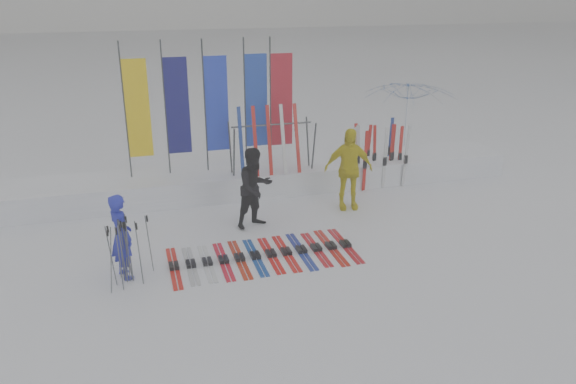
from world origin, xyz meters
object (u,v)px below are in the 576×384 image
object	(u,v)px
ski_row	(263,255)
ski_rack	(272,141)
person_blue	(121,236)
person_yellow	(348,169)
tent_canopy	(408,122)
person_black	(255,188)

from	to	relation	value
ski_row	ski_rack	world-z (taller)	ski_rack
person_blue	person_yellow	world-z (taller)	person_yellow
tent_canopy	ski_rack	bearing A→B (deg)	-161.43
person_blue	person_black	world-z (taller)	person_black
ski_row	person_black	bearing A→B (deg)	82.41
ski_rack	tent_canopy	bearing A→B (deg)	18.57
ski_rack	ski_row	bearing A→B (deg)	-107.61
ski_row	ski_rack	distance (m)	3.76
person_black	person_blue	bearing A→B (deg)	-173.44
person_blue	tent_canopy	bearing A→B (deg)	-82.62
person_black	person_yellow	bearing A→B (deg)	-11.97
person_yellow	tent_canopy	size ratio (longest dim) A/B	0.71
person_blue	ski_row	bearing A→B (deg)	-112.48
person_blue	ski_rack	bearing A→B (deg)	-70.76
person_yellow	ski_row	bearing A→B (deg)	-133.63
person_yellow	ski_row	distance (m)	3.31
ski_rack	person_yellow	bearing A→B (deg)	-44.24
tent_canopy	ski_row	world-z (taller)	tent_canopy
person_black	ski_row	xyz separation A→B (m)	(-0.20, -1.50, -0.85)
person_blue	person_black	size ratio (longest dim) A/B	0.90
person_black	ski_row	world-z (taller)	person_black
tent_canopy	ski_row	bearing A→B (deg)	-138.77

